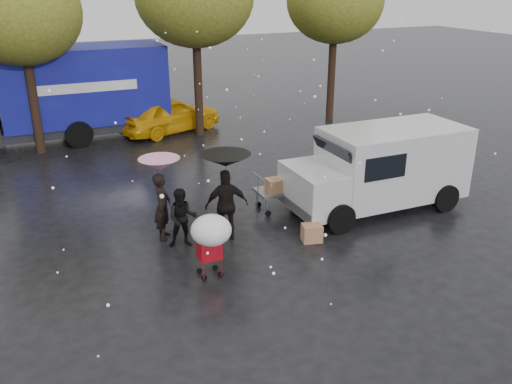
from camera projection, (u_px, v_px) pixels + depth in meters
name	position (u px, v px, depth m)	size (l,w,h in m)	color
ground	(233.00, 257.00, 12.34)	(90.00, 90.00, 0.00)	black
person_pink	(162.00, 206.00, 12.94)	(0.60, 0.40, 1.66)	black
person_middle	(183.00, 218.00, 12.57)	(0.70, 0.54, 1.44)	black
person_black	(227.00, 205.00, 12.87)	(1.03, 0.43, 1.76)	black
umbrella_pink	(159.00, 165.00, 12.55)	(0.97, 0.97, 2.03)	#4C4C4C
umbrella_black	(226.00, 160.00, 12.45)	(1.18, 1.18, 2.16)	#4C4C4C
vendor_cart	(286.00, 183.00, 14.65)	(1.52, 0.80, 1.27)	slate
shopping_cart	(211.00, 233.00, 11.06)	(0.84, 0.84, 1.46)	#A70916
white_van	(381.00, 167.00, 14.56)	(4.91, 2.18, 2.20)	silver
blue_truck	(62.00, 95.00, 20.34)	(8.30, 2.60, 3.50)	navy
box_ground_near	(312.00, 233.00, 13.00)	(0.47, 0.37, 0.42)	#996942
box_ground_far	(311.00, 204.00, 14.66)	(0.51, 0.39, 0.39)	#996942
yellow_taxi	(169.00, 114.00, 21.80)	(1.72, 4.27, 1.45)	#E9A20C
tree_row	(113.00, 4.00, 18.78)	(21.60, 4.40, 7.12)	black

